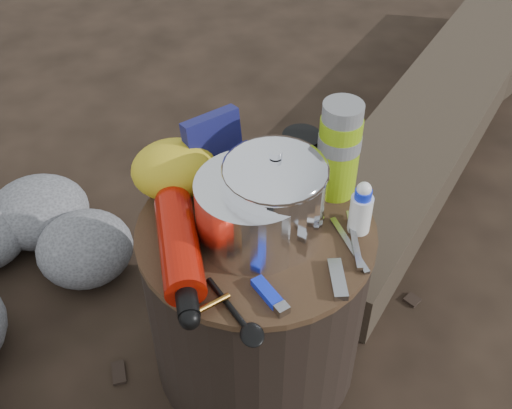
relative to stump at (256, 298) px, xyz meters
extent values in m
plane|color=black|center=(0.00, 0.00, -0.21)|extent=(60.00, 60.00, 0.00)
cylinder|color=black|center=(0.00, 0.00, 0.00)|extent=(0.45, 0.45, 0.42)
cube|color=#392E23|center=(0.77, 0.72, -0.13)|extent=(1.46, 1.50, 0.15)
cube|color=#392E23|center=(0.67, 0.70, -0.16)|extent=(1.06, 0.79, 0.09)
cylinder|color=white|center=(-0.01, -0.02, 0.27)|extent=(0.21, 0.21, 0.13)
cylinder|color=white|center=(0.03, -0.02, 0.30)|extent=(0.18, 0.18, 0.18)
cylinder|color=#92C114|center=(0.18, 0.07, 0.31)|extent=(0.08, 0.08, 0.20)
cylinder|color=black|center=(0.12, 0.12, 0.26)|extent=(0.07, 0.07, 0.11)
ellipsoid|color=gold|center=(-0.13, 0.14, 0.27)|extent=(0.17, 0.14, 0.11)
cube|color=navy|center=(-0.05, 0.16, 0.29)|extent=(0.12, 0.07, 0.15)
cube|color=#162FF2|center=(-0.02, -0.16, 0.22)|extent=(0.05, 0.09, 0.02)
cube|color=#9E9EA2|center=(0.11, -0.16, 0.22)|extent=(0.04, 0.09, 0.01)
cylinder|color=white|center=(0.19, -0.04, 0.26)|extent=(0.04, 0.04, 0.10)
camera|label=1|loc=(-0.18, -0.82, 1.04)|focal=43.84mm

